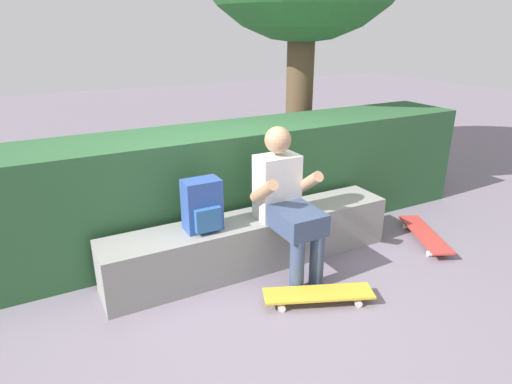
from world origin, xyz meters
The scene contains 7 objects.
ground_plane centered at (0.00, 0.00, 0.00)m, with size 24.00×24.00×0.00m, color slate.
bench_main centered at (0.00, 0.26, 0.22)m, with size 2.50×0.42×0.43m.
person_skater centered at (0.18, 0.06, 0.63)m, with size 0.49×0.62×1.18m.
skateboard_near_person centered at (0.15, -0.46, 0.07)m, with size 0.82×0.49×0.09m.
skateboard_beside_bench centered at (1.61, -0.13, 0.07)m, with size 0.51×0.81×0.09m.
backpack_on_bench centered at (-0.44, 0.26, 0.63)m, with size 0.28×0.23×0.40m.
hedge_row centered at (0.30, 0.92, 0.52)m, with size 4.71×0.74×1.04m.
Camera 1 is at (-1.53, -2.64, 1.91)m, focal length 30.82 mm.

